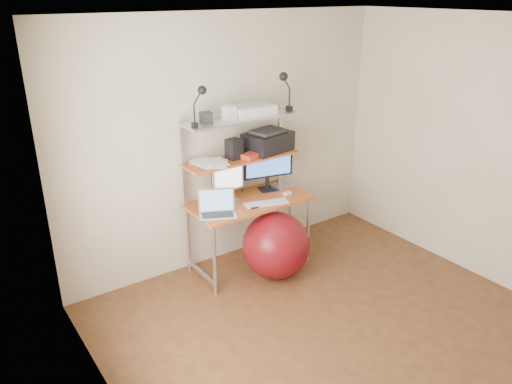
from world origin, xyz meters
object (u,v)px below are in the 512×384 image
Objects in this scene: monitor_silver at (228,181)px; monitor_black at (268,164)px; printer at (268,141)px; laptop at (217,209)px; exercise_ball at (276,245)px.

monitor_black is at bearing -1.44° from monitor_silver.
monitor_silver is 0.73× the size of monitor_black.
printer is (0.50, 0.03, 0.31)m from monitor_silver.
printer is (0.76, 0.26, 0.47)m from laptop.
printer is (0.01, 0.01, 0.24)m from monitor_black.
exercise_ball is (0.28, -0.42, -0.61)m from monitor_silver.
monitor_black is 0.82m from laptop.
laptop is at bearing -149.31° from monitor_black.
laptop is 0.73m from exercise_ball.
printer is 0.78× the size of exercise_ball.
monitor_silver is 0.50m from monitor_black.
exercise_ball is (-0.22, -0.45, -0.92)m from printer.
monitor_black is 1.29× the size of laptop.
exercise_ball is at bearing 5.84° from laptop.
laptop reaches higher than exercise_ball.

